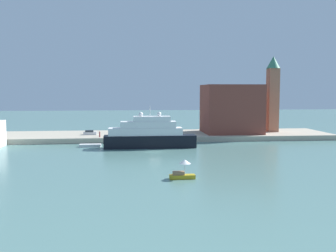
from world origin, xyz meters
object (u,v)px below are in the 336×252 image
Objects in this scene: large_yacht at (149,135)px; work_barge at (90,145)px; mooring_bollard at (155,136)px; person_figure at (100,134)px; small_motorboat at (183,171)px; harbor_building at (231,109)px; bell_tower at (273,91)px; parked_car at (90,133)px.

work_barge is (-14.94, 3.25, -2.87)m from large_yacht.
large_yacht reaches higher than mooring_bollard.
work_barge is 6.79× the size of mooring_bollard.
mooring_bollard is at bearing 21.86° from work_barge.
person_figure is 15.37m from mooring_bollard.
person_figure is at bearing 138.62° from large_yacht.
mooring_bollard is at bearing 91.95° from small_motorboat.
small_motorboat is at bearing -112.97° from harbor_building.
person_figure is 2.11× the size of mooring_bollard.
bell_tower is 14.06× the size of person_figure.
parked_car is at bearing 117.20° from person_figure.
small_motorboat is 44.71m from mooring_bollard.
harbor_building reaches higher than mooring_bollard.
small_motorboat is at bearing -63.80° from work_barge.
bell_tower reaches higher than person_figure.
parked_car is (-42.83, -0.97, -6.80)m from harbor_building.
large_yacht reaches higher than parked_car.
work_barge is 0.32× the size of harbor_building.
work_barge is 0.23× the size of bell_tower.
bell_tower reaches higher than large_yacht.
harbor_building is (41.31, 15.75, 8.51)m from work_barge.
harbor_building is at bearing -173.01° from bell_tower.
harbor_building reaches higher than small_motorboat.
large_yacht is at bearing -102.03° from mooring_bollard.
small_motorboat is at bearing -88.05° from mooring_bollard.
person_figure is at bearing 77.82° from work_barge.
small_motorboat is 49.12m from person_figure.
harbor_building is at bearing 20.87° from work_barge.
bell_tower is at bearing 27.27° from large_yacht.
work_barge is 3.23× the size of person_figure.
mooring_bollard is (-37.99, -10.58, -12.44)m from bell_tower.
bell_tower reaches higher than mooring_bollard.
small_motorboat reaches higher than parked_car.
mooring_bollard is at bearing 77.97° from large_yacht.
person_figure is at bearing 110.02° from small_motorboat.
bell_tower is at bearing 56.57° from small_motorboat.
small_motorboat reaches higher than work_barge.
large_yacht is at bearing -152.73° from bell_tower.
work_barge is 8.73m from person_figure.
parked_car is 7.26m from person_figure.
small_motorboat is 1.08× the size of parked_car.
harbor_building is 40.74m from person_figure.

